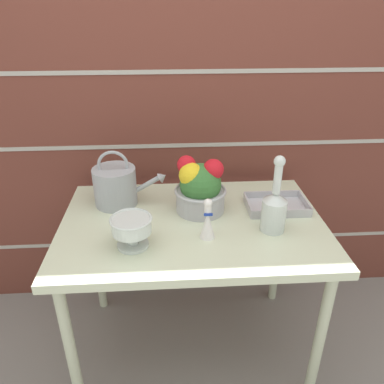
# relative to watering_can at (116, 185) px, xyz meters

# --- Properties ---
(ground_plane) EXTENTS (12.00, 12.00, 0.00)m
(ground_plane) POSITION_rel_watering_can_xyz_m (0.33, -0.18, -0.83)
(ground_plane) COLOR gray
(brick_wall) EXTENTS (3.60, 0.08, 2.20)m
(brick_wall) POSITION_rel_watering_can_xyz_m (0.33, 0.30, 0.27)
(brick_wall) COLOR brown
(brick_wall) RESTS_ON ground_plane
(patio_table) EXTENTS (1.11, 0.74, 0.74)m
(patio_table) POSITION_rel_watering_can_xyz_m (0.33, -0.18, -0.17)
(patio_table) COLOR beige
(patio_table) RESTS_ON ground_plane
(watering_can) EXTENTS (0.34, 0.19, 0.26)m
(watering_can) POSITION_rel_watering_can_xyz_m (0.00, 0.00, 0.00)
(watering_can) COLOR #9EA3A8
(watering_can) RESTS_ON patio_table
(crystal_pedestal_bowl) EXTENTS (0.16, 0.16, 0.12)m
(crystal_pedestal_bowl) POSITION_rel_watering_can_xyz_m (0.10, -0.34, -0.01)
(crystal_pedestal_bowl) COLOR silver
(crystal_pedestal_bowl) RESTS_ON patio_table
(flower_planter) EXTENTS (0.23, 0.23, 0.25)m
(flower_planter) POSITION_rel_watering_can_xyz_m (0.37, -0.09, 0.02)
(flower_planter) COLOR #ADADB2
(flower_planter) RESTS_ON patio_table
(glass_decanter) EXTENTS (0.10, 0.10, 0.32)m
(glass_decanter) POSITION_rel_watering_can_xyz_m (0.65, -0.27, 0.01)
(glass_decanter) COLOR silver
(glass_decanter) RESTS_ON patio_table
(figurine_vase) EXTENTS (0.06, 0.06, 0.17)m
(figurine_vase) POSITION_rel_watering_can_xyz_m (0.38, -0.30, -0.02)
(figurine_vase) COLOR white
(figurine_vase) RESTS_ON patio_table
(wire_tray) EXTENTS (0.27, 0.18, 0.04)m
(wire_tray) POSITION_rel_watering_can_xyz_m (0.72, -0.09, -0.08)
(wire_tray) COLOR #B7B7BC
(wire_tray) RESTS_ON patio_table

